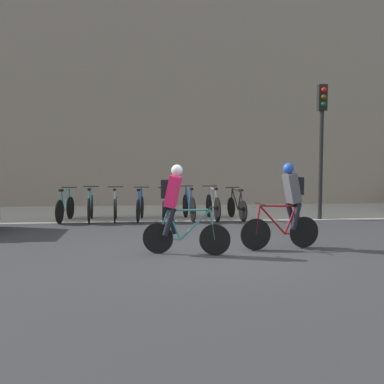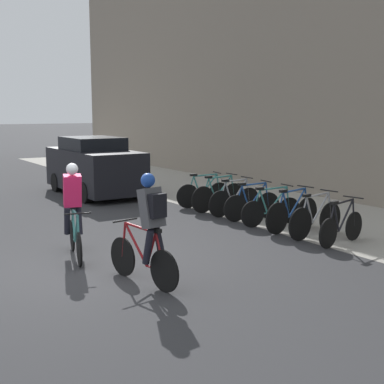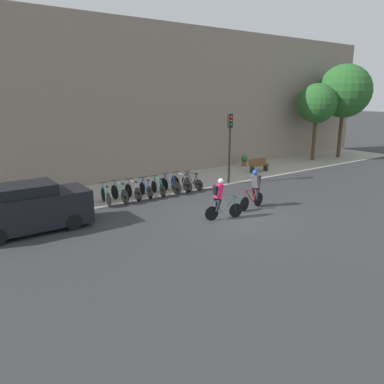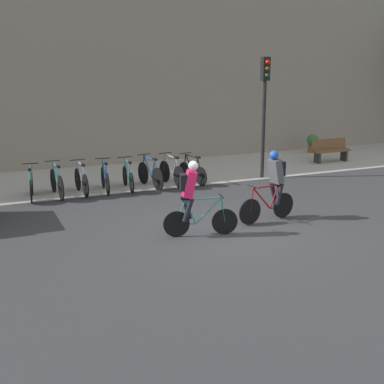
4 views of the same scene
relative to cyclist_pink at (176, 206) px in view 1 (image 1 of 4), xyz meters
The scene contains 14 objects.
ground 1.24m from the cyclist_pink, ahead, with size 200.00×200.00×0.00m, color #333335.
kerb_strip 6.81m from the cyclist_pink, 83.20° to the left, with size 44.00×4.50×0.01m, color #A39E93.
building_facade 9.98m from the cyclist_pink, 85.07° to the left, with size 44.00×0.60×9.23m, color gray.
cyclist_pink is the anchor object (origin of this frame).
cyclist_grey 2.36m from the cyclist_pink, ahead, with size 1.71×0.54×1.76m.
parked_bike_0 5.71m from the cyclist_pink, 121.17° to the left, with size 0.46×1.64×0.97m.
parked_bike_1 5.37m from the cyclist_pink, 114.54° to the left, with size 0.46×1.77×0.99m.
parked_bike_2 5.12m from the cyclist_pink, 107.16° to the left, with size 0.46×1.64×0.98m.
parked_bike_3 4.95m from the cyclist_pink, 99.15° to the left, with size 0.46×1.61×0.97m.
parked_bike_4 4.89m from the cyclist_pink, 90.74° to the left, with size 0.46×1.67×0.95m.
parked_bike_5 4.93m from the cyclist_pink, 82.30° to the left, with size 0.46×1.73×0.99m.
parked_bike_6 5.08m from the cyclist_pink, 74.19° to the left, with size 0.46×1.70×0.99m.
parked_bike_7 5.32m from the cyclist_pink, 66.67° to the left, with size 0.47×1.55×0.94m.
traffic_light_pole 6.78m from the cyclist_pink, 45.54° to the left, with size 0.26×0.30×3.98m.
Camera 1 is at (-1.32, -9.17, 1.95)m, focal length 45.00 mm.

